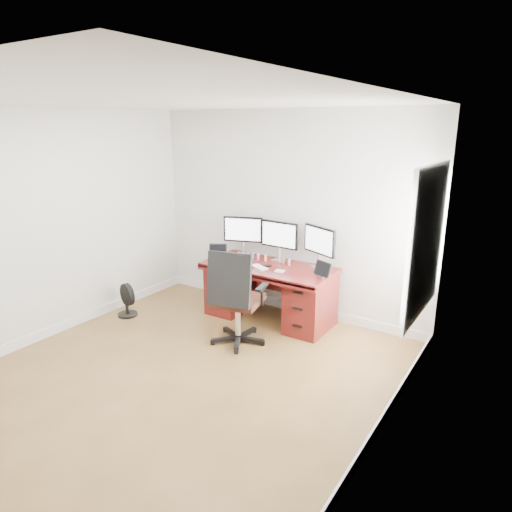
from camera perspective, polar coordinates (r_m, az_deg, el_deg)
The scene contains 20 objects.
ground at distance 4.86m, azimuth -9.96°, elevation -15.03°, with size 4.50×4.50×0.00m, color brown.
back_wall at distance 6.11m, azimuth 3.83°, elevation 5.24°, with size 4.00×0.10×2.70m, color silver.
right_wall at distance 3.43m, azimuth 15.65°, elevation -3.91°, with size 0.10×4.50×2.70m.
desk at distance 6.01m, azimuth 1.71°, elevation -4.29°, with size 1.70×0.80×0.75m.
office_chair at distance 5.35m, azimuth -2.50°, elevation -7.21°, with size 0.74×0.74×1.16m.
floor_fan at distance 6.41m, azimuth -15.88°, elevation -5.38°, with size 0.31×0.26×0.45m.
monitor_left at distance 6.31m, azimuth -1.63°, elevation 3.17°, with size 0.53×0.22×0.53m.
monitor_center at distance 6.01m, azimuth 2.94°, elevation 2.50°, with size 0.55×0.15×0.53m.
monitor_right at distance 5.75m, azimuth 7.95°, elevation 1.75°, with size 0.52×0.26×0.53m.
tablet_left at distance 6.24m, azimuth -4.83°, elevation 0.60°, with size 0.24×0.18×0.19m.
tablet_right at distance 5.47m, azimuth 8.26°, elevation -1.76°, with size 0.25×0.15×0.19m.
keyboard at distance 5.78m, azimuth 0.38°, elevation -1.40°, with size 0.26×0.11×0.01m, color white.
trackpad at distance 5.64m, azimuth 2.97°, elevation -1.90°, with size 0.12×0.12×0.01m, color silver.
drawing_tablet at distance 5.87m, azimuth -1.13°, elevation -1.16°, with size 0.22×0.14×0.01m, color black.
phone at distance 5.86m, azimuth 1.40°, elevation -1.21°, with size 0.11×0.06×0.01m, color black.
figurine_blue at distance 6.16m, azimuth -0.40°, elevation 0.10°, with size 0.04×0.04×0.09m.
figurine_purple at distance 6.11m, azimuth 0.27°, elevation -0.02°, with size 0.04×0.04×0.09m.
figurine_orange at distance 6.06m, azimuth 1.20°, elevation -0.19°, with size 0.04×0.04×0.09m.
figurine_brown at distance 5.92m, azimuth 3.44°, elevation -0.58°, with size 0.04×0.04×0.09m.
figurine_pink at distance 5.88m, azimuth 4.17°, elevation -0.71°, with size 0.04×0.04×0.09m.
Camera 1 is at (2.90, -3.00, 2.49)m, focal length 32.00 mm.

